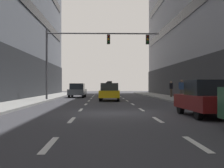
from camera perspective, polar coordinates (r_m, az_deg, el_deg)
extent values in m
plane|color=#38383D|center=(15.07, 0.08, -5.39)|extent=(120.00, 120.00, 0.00)
cube|color=silver|center=(7.23, -11.49, -10.92)|extent=(0.16, 2.00, 0.01)
cube|color=silver|center=(12.14, -7.46, -6.60)|extent=(0.16, 2.00, 0.01)
cube|color=silver|center=(17.10, -5.78, -4.76)|extent=(0.16, 2.00, 0.01)
cube|color=silver|center=(22.08, -4.87, -3.75)|extent=(0.16, 2.00, 0.01)
cube|color=silver|center=(27.06, -4.29, -3.12)|extent=(0.16, 2.00, 0.01)
cube|color=silver|center=(32.06, -3.89, -2.68)|extent=(0.16, 2.00, 0.01)
cube|color=silver|center=(37.05, -3.60, -2.35)|extent=(0.16, 2.00, 0.01)
cube|color=silver|center=(42.04, -3.38, -2.11)|extent=(0.16, 2.00, 0.01)
cube|color=silver|center=(47.04, -3.20, -1.92)|extent=(0.16, 2.00, 0.01)
cube|color=silver|center=(7.45, 15.37, -10.60)|extent=(0.16, 2.00, 0.01)
cube|color=silver|center=(12.27, 8.44, -6.53)|extent=(0.16, 2.00, 0.01)
cube|color=silver|center=(17.19, 5.48, -4.74)|extent=(0.16, 2.00, 0.01)
cube|color=silver|center=(22.15, 3.85, -3.74)|extent=(0.16, 2.00, 0.01)
cube|color=silver|center=(27.12, 2.82, -3.11)|extent=(0.16, 2.00, 0.01)
cube|color=silver|center=(32.11, 2.11, -2.67)|extent=(0.16, 2.00, 0.01)
cube|color=silver|center=(37.09, 1.59, -2.35)|extent=(0.16, 2.00, 0.01)
cube|color=silver|center=(42.08, 1.20, -2.11)|extent=(0.16, 2.00, 0.01)
cube|color=silver|center=(47.07, 0.89, -1.91)|extent=(0.16, 2.00, 0.01)
cylinder|color=black|center=(38.98, -1.99, -1.79)|extent=(0.22, 0.64, 0.64)
cylinder|color=black|center=(39.02, 0.27, -1.79)|extent=(0.22, 0.64, 0.64)
cylinder|color=black|center=(36.37, -1.96, -1.90)|extent=(0.22, 0.64, 0.64)
cylinder|color=black|center=(36.42, 0.47, -1.90)|extent=(0.22, 0.64, 0.64)
cube|color=yellow|center=(37.68, -0.80, -1.37)|extent=(1.83, 4.27, 0.62)
cube|color=black|center=(37.48, -0.79, -0.41)|extent=(1.57, 1.85, 0.66)
cube|color=white|center=(39.75, -1.78, -1.16)|extent=(0.19, 0.08, 0.13)
cube|color=red|center=(35.59, -1.70, -1.26)|extent=(0.19, 0.08, 0.13)
cube|color=white|center=(39.78, 0.00, -1.16)|extent=(0.19, 0.08, 0.13)
cube|color=red|center=(35.63, 0.30, -1.26)|extent=(0.19, 0.08, 0.13)
cube|color=black|center=(37.49, -0.79, 0.23)|extent=(0.43, 0.20, 0.17)
cylinder|color=black|center=(36.42, -7.38, -1.90)|extent=(0.23, 0.64, 0.63)
cylinder|color=black|center=(36.25, -4.98, -1.91)|extent=(0.23, 0.64, 0.63)
cylinder|color=black|center=(33.86, -7.93, -2.02)|extent=(0.23, 0.64, 0.63)
cylinder|color=black|center=(33.69, -5.36, -2.03)|extent=(0.23, 0.64, 0.63)
cube|color=#474C51|center=(35.04, -6.41, -1.46)|extent=(1.88, 4.25, 0.61)
cube|color=black|center=(34.84, -6.44, -0.43)|extent=(1.58, 1.86, 0.65)
cube|color=white|center=(37.16, -7.00, -1.23)|extent=(0.19, 0.08, 0.13)
cube|color=red|center=(33.06, -7.86, -1.34)|extent=(0.19, 0.08, 0.13)
cube|color=white|center=(37.03, -5.11, -1.23)|extent=(0.19, 0.08, 0.13)
cube|color=red|center=(32.92, -5.74, -1.35)|extent=(0.19, 0.08, 0.13)
cylinder|color=black|center=(28.51, -1.89, -2.36)|extent=(0.23, 0.63, 0.62)
cylinder|color=black|center=(28.48, 1.14, -2.36)|extent=(0.23, 0.63, 0.62)
cylinder|color=black|center=(25.98, -2.16, -2.56)|extent=(0.23, 0.63, 0.62)
cylinder|color=black|center=(25.94, 1.17, -2.56)|extent=(0.23, 0.63, 0.62)
cube|color=yellow|center=(27.21, -0.44, -1.82)|extent=(1.92, 4.22, 0.60)
cube|color=black|center=(27.01, -0.44, -0.51)|extent=(1.59, 1.85, 0.64)
cube|color=white|center=(29.25, -1.53, -1.51)|extent=(0.19, 0.08, 0.13)
cube|color=red|center=(25.20, -1.92, -1.70)|extent=(0.19, 0.08, 0.13)
cube|color=white|center=(29.23, 0.84, -1.51)|extent=(0.19, 0.08, 0.13)
cube|color=red|center=(25.17, 0.84, -1.70)|extent=(0.19, 0.08, 0.13)
cube|color=black|center=(27.01, -0.44, 0.35)|extent=(0.42, 0.21, 0.17)
cylinder|color=black|center=(14.91, 12.55, -4.22)|extent=(0.22, 0.63, 0.63)
cylinder|color=black|center=(15.39, 18.07, -4.09)|extent=(0.22, 0.63, 0.63)
cylinder|color=black|center=(12.45, 15.72, -4.99)|extent=(0.22, 0.63, 0.63)
cube|color=maroon|center=(13.89, 17.02, -3.24)|extent=(1.84, 4.24, 0.61)
cube|color=black|center=(13.70, 17.28, -0.64)|extent=(1.56, 1.85, 0.65)
cube|color=white|center=(15.67, 12.33, -2.51)|extent=(0.19, 0.08, 0.13)
cube|color=red|center=(11.74, 17.61, -3.25)|extent=(0.19, 0.08, 0.13)
cube|color=white|center=(16.04, 16.58, -2.46)|extent=(0.19, 0.08, 0.13)
cylinder|color=#4C4C51|center=(27.91, -11.99, 3.58)|extent=(0.18, 0.18, 6.15)
cylinder|color=#4C4C51|center=(27.79, -1.69, 9.32)|extent=(9.96, 0.12, 0.12)
cube|color=black|center=(27.71, -0.64, 8.26)|extent=(0.28, 0.24, 0.84)
sphere|color=#4B0704|center=(27.62, -0.64, 8.83)|extent=(0.17, 0.17, 0.17)
sphere|color=orange|center=(27.58, -0.64, 8.30)|extent=(0.17, 0.17, 0.17)
sphere|color=#073E10|center=(27.54, -0.64, 7.76)|extent=(0.17, 0.17, 0.17)
cube|color=black|center=(28.00, 6.58, 8.17)|extent=(0.28, 0.24, 0.84)
sphere|color=#4B0704|center=(27.90, 6.62, 8.74)|extent=(0.17, 0.17, 0.17)
sphere|color=orange|center=(27.86, 6.63, 8.21)|extent=(0.17, 0.17, 0.17)
sphere|color=#073E10|center=(27.82, 6.63, 7.68)|extent=(0.17, 0.17, 0.17)
cylinder|color=brown|center=(26.99, 12.60, -1.91)|extent=(0.13, 0.13, 0.86)
cylinder|color=brown|center=(26.97, 12.96, -1.91)|extent=(0.13, 0.13, 0.86)
cube|color=navy|center=(26.97, 12.78, -0.35)|extent=(0.39, 0.31, 0.61)
sphere|color=#9E704C|center=(26.98, 12.78, 0.53)|extent=(0.22, 0.22, 0.22)
cylinder|color=navy|center=(27.00, 12.32, -0.29)|extent=(0.09, 0.09, 0.55)
cylinder|color=navy|center=(26.95, 13.24, -0.29)|extent=(0.09, 0.09, 0.55)
cylinder|color=brown|center=(33.00, 10.80, -1.63)|extent=(0.13, 0.13, 0.85)
cylinder|color=brown|center=(33.14, 10.97, -1.62)|extent=(0.13, 0.13, 0.85)
cube|color=black|center=(33.06, 10.89, -0.36)|extent=(0.39, 0.37, 0.60)
sphere|color=#D8AD84|center=(33.06, 10.89, 0.35)|extent=(0.22, 0.22, 0.22)
cylinder|color=black|center=(32.88, 10.66, -0.31)|extent=(0.09, 0.09, 0.54)
cylinder|color=black|center=(33.24, 11.11, -0.31)|extent=(0.09, 0.09, 0.54)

